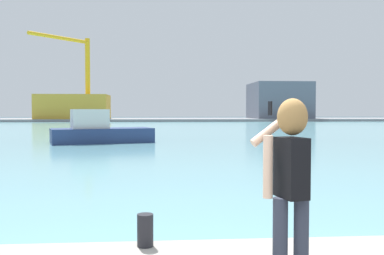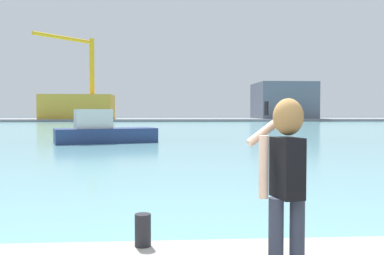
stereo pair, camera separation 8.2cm
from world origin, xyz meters
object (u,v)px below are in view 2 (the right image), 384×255
Objects in this scene: warehouse_right at (283,101)px; harbor_bollard at (143,230)px; port_crane at (84,68)px; boat_moored at (102,131)px; person_photographer at (286,171)px; warehouse_left at (78,107)px.

harbor_bollard is at bearing -106.86° from warehouse_right.
port_crane reaches higher than harbor_bollard.
warehouse_right is 44.05m from port_crane.
boat_moored is 0.42× the size of port_crane.
person_photographer is at bearing -42.14° from harbor_bollard.
harbor_bollard is 85.49m from port_crane.
boat_moored is at bearing -77.44° from warehouse_left.
warehouse_right is at bearing -27.79° from person_photographer.
harbor_bollard is 0.03× the size of warehouse_right.
port_crane is at bearing -171.21° from warehouse_right.
port_crane is (2.02, -3.02, 7.91)m from warehouse_left.
person_photographer is at bearing -95.42° from boat_moored.
boat_moored is 0.53× the size of warehouse_right.
boat_moored reaches higher than harbor_bollard.
warehouse_right is at bearing 8.79° from port_crane.
warehouse_left is at bearing 101.64° from harbor_bollard.
port_crane is (-15.78, 83.39, 10.29)m from harbor_bollard.
warehouse_left reaches higher than person_photographer.
warehouse_left is at bearing 85.36° from boat_moored.
boat_moored is at bearing -115.06° from warehouse_right.
warehouse_left reaches higher than harbor_bollard.
warehouse_right reaches higher than boat_moored.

